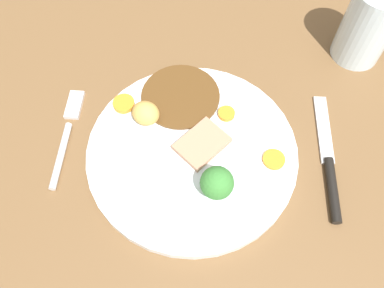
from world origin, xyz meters
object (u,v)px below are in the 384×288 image
(roast_potato_left, at_px, (146,113))
(water_glass, at_px, (368,25))
(carrot_coin_front, at_px, (124,104))
(carrot_coin_side, at_px, (274,159))
(meat_slice_main, at_px, (202,144))
(dinner_plate, at_px, (192,150))
(carrot_coin_back, at_px, (226,114))
(broccoli_floret, at_px, (217,183))
(fork, at_px, (67,134))
(knife, at_px, (329,166))

(roast_potato_left, relative_size, water_glass, 0.32)
(carrot_coin_front, height_order, carrot_coin_side, carrot_coin_front)
(carrot_coin_side, bearing_deg, meat_slice_main, 165.42)
(dinner_plate, relative_size, carrot_coin_back, 11.90)
(carrot_coin_back, xyz_separation_m, water_glass, (0.20, 0.12, 0.04))
(carrot_coin_side, relative_size, water_glass, 0.25)
(dinner_plate, relative_size, broccoli_floret, 5.70)
(meat_slice_main, relative_size, roast_potato_left, 1.74)
(roast_potato_left, xyz_separation_m, carrot_coin_back, (0.11, 0.01, -0.01))
(carrot_coin_front, bearing_deg, dinner_plate, -36.65)
(fork, bearing_deg, broccoli_floret, -110.06)
(fork, bearing_deg, carrot_coin_back, -79.72)
(roast_potato_left, height_order, water_glass, water_glass)
(broccoli_floret, bearing_deg, water_glass, 45.83)
(meat_slice_main, relative_size, carrot_coin_front, 2.16)
(carrot_coin_front, distance_m, carrot_coin_back, 0.14)
(carrot_coin_back, height_order, knife, carrot_coin_back)
(roast_potato_left, distance_m, water_glass, 0.34)
(knife, xyz_separation_m, water_glass, (0.08, 0.19, 0.05))
(carrot_coin_side, distance_m, fork, 0.27)
(fork, bearing_deg, roast_potato_left, -77.54)
(meat_slice_main, bearing_deg, carrot_coin_front, 148.31)
(knife, relative_size, water_glass, 1.63)
(carrot_coin_back, relative_size, knife, 0.12)
(roast_potato_left, bearing_deg, carrot_coin_side, -21.34)
(carrot_coin_front, relative_size, water_glass, 0.26)
(dinner_plate, distance_m, carrot_coin_front, 0.11)
(broccoli_floret, relative_size, water_glass, 0.42)
(roast_potato_left, bearing_deg, fork, -172.41)
(dinner_plate, distance_m, carrot_coin_back, 0.07)
(carrot_coin_side, height_order, water_glass, water_glass)
(dinner_plate, height_order, carrot_coin_front, carrot_coin_front)
(carrot_coin_back, height_order, water_glass, water_glass)
(carrot_coin_side, bearing_deg, water_glass, 51.77)
(carrot_coin_side, distance_m, knife, 0.07)
(carrot_coin_front, relative_size, carrot_coin_back, 1.29)
(carrot_coin_back, bearing_deg, broccoli_floret, -99.97)
(dinner_plate, bearing_deg, broccoli_floret, -65.85)
(dinner_plate, height_order, carrot_coin_back, carrot_coin_back)
(carrot_coin_front, relative_size, carrot_coin_side, 1.04)
(dinner_plate, height_order, carrot_coin_side, carrot_coin_side)
(dinner_plate, bearing_deg, fork, 170.08)
(dinner_plate, xyz_separation_m, roast_potato_left, (-0.06, 0.04, 0.02))
(fork, relative_size, knife, 0.83)
(carrot_coin_front, xyz_separation_m, broccoli_floret, (0.12, -0.13, 0.02))
(roast_potato_left, relative_size, carrot_coin_side, 1.29)
(meat_slice_main, bearing_deg, fork, 171.92)
(carrot_coin_side, xyz_separation_m, knife, (0.07, -0.00, -0.01))
(roast_potato_left, bearing_deg, meat_slice_main, -28.93)
(fork, relative_size, water_glass, 1.34)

